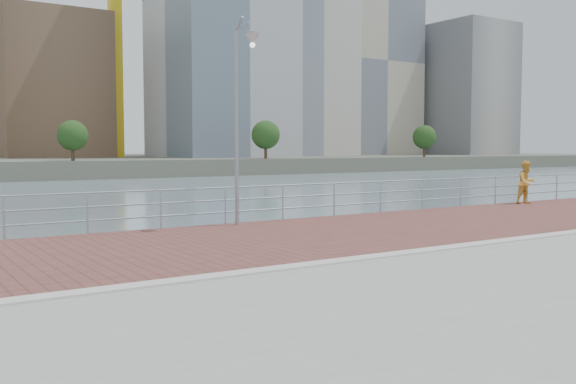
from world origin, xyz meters
TOP-DOWN VIEW (x-y plane):
  - water at (0.00, 0.00)m, footprint 400.00×400.00m
  - brick_lane at (0.00, 3.60)m, footprint 40.00×6.80m
  - curb at (0.00, 0.00)m, footprint 40.00×0.40m
  - guardrail at (0.00, 7.00)m, footprint 39.06×0.06m
  - street_lamp at (1.15, 6.08)m, footprint 0.42×1.22m
  - bystander at (14.43, 6.34)m, footprint 0.96×0.81m
  - skyline at (27.53, 104.19)m, footprint 233.00×41.00m

SIDE VIEW (x-z plane):
  - water at x=0.00m, z-range -2.00..-2.00m
  - brick_lane at x=0.00m, z-range 0.00..0.02m
  - curb at x=0.00m, z-range 0.00..0.06m
  - guardrail at x=0.00m, z-range 0.13..1.25m
  - bystander at x=14.43m, z-range 0.02..1.76m
  - street_lamp at x=1.15m, z-range 1.21..6.95m
  - skyline at x=27.53m, z-range -10.64..60.20m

